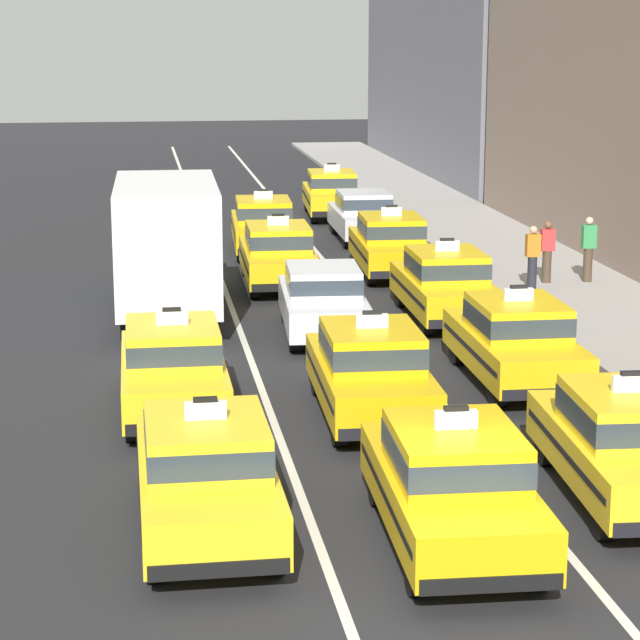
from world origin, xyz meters
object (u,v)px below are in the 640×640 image
(taxi_center_second, at_px, (371,370))
(pedestrian_by_storefront, at_px, (533,257))
(box_truck_left_third, at_px, (167,242))
(pedestrian_trailing, at_px, (588,249))
(taxi_center_fifth, at_px, (263,224))
(taxi_center_nearest, at_px, (453,483))
(taxi_center_fourth, at_px, (278,254))
(taxi_right_fourth, at_px, (390,243))
(sedan_right_fifth, at_px, (363,214))
(taxi_left_second, at_px, (173,366))
(pedestrian_mid_block, at_px, (547,252))
(taxi_left_nearest, at_px, (206,472))
(taxi_right_nearest, at_px, (626,441))
(taxi_right_second, at_px, (515,339))
(sedan_center_third, at_px, (323,299))
(taxi_right_third, at_px, (445,283))
(taxi_right_sixth, at_px, (331,193))

(taxi_center_second, xyz_separation_m, pedestrian_by_storefront, (6.02, 9.93, 0.10))
(box_truck_left_third, height_order, pedestrian_by_storefront, box_truck_left_third)
(box_truck_left_third, relative_size, pedestrian_trailing, 4.07)
(pedestrian_by_storefront, bearing_deg, taxi_center_fifth, 130.36)
(taxi_center_nearest, relative_size, taxi_center_second, 1.00)
(taxi_center_fourth, xyz_separation_m, pedestrian_by_storefront, (6.31, -2.02, 0.10))
(taxi_right_fourth, distance_m, sedan_right_fifth, 5.87)
(taxi_center_nearest, relative_size, pedestrian_by_storefront, 2.81)
(taxi_left_second, height_order, pedestrian_mid_block, taxi_left_second)
(taxi_left_nearest, xyz_separation_m, taxi_right_nearest, (6.11, 0.46, 0.00))
(taxi_left_nearest, xyz_separation_m, taxi_center_fifth, (3.02, 22.12, 0.00))
(taxi_right_second, bearing_deg, taxi_right_nearest, -91.99)
(pedestrian_mid_block, bearing_deg, pedestrian_trailing, -1.87)
(taxi_right_fourth, height_order, pedestrian_mid_block, taxi_right_fourth)
(sedan_center_third, distance_m, pedestrian_trailing, 8.91)
(taxi_center_nearest, xyz_separation_m, taxi_right_nearest, (2.91, 1.34, 0.00))
(taxi_left_second, relative_size, taxi_center_fifth, 0.98)
(taxi_center_fourth, height_order, taxi_right_nearest, same)
(taxi_right_third, bearing_deg, taxi_right_fourth, 91.59)
(pedestrian_by_storefront, bearing_deg, taxi_right_second, -109.44)
(taxi_right_second, distance_m, sedan_right_fifth, 17.22)
(taxi_center_fourth, xyz_separation_m, taxi_right_fourth, (3.26, 1.24, 0.00))
(taxi_center_fifth, bearing_deg, taxi_left_second, -101.28)
(taxi_center_nearest, distance_m, taxi_right_second, 8.25)
(taxi_center_second, distance_m, taxi_right_fourth, 13.52)
(taxi_left_second, relative_size, taxi_right_fourth, 0.98)
(taxi_center_fourth, height_order, taxi_right_third, same)
(sedan_right_fifth, bearing_deg, taxi_center_fifth, -151.23)
(pedestrian_by_storefront, bearing_deg, taxi_center_fourth, 162.23)
(pedestrian_trailing, bearing_deg, pedestrian_by_storefront, -155.48)
(taxi_right_nearest, bearing_deg, pedestrian_mid_block, 76.22)
(taxi_left_second, bearing_deg, taxi_center_fifth, 78.72)
(taxi_center_second, relative_size, sedan_center_third, 1.05)
(taxi_left_second, relative_size, taxi_center_second, 0.99)
(taxi_center_fourth, bearing_deg, taxi_right_sixth, 74.98)
(taxi_left_second, distance_m, pedestrian_by_storefront, 13.17)
(taxi_center_nearest, xyz_separation_m, taxi_right_fourth, (2.95, 19.00, 0.00))
(taxi_center_nearest, bearing_deg, pedestrian_trailing, 64.89)
(taxi_center_fifth, height_order, taxi_right_sixth, same)
(sedan_center_third, xyz_separation_m, pedestrian_mid_block, (6.60, 4.50, 0.13))
(box_truck_left_third, height_order, sedan_center_third, box_truck_left_third)
(box_truck_left_third, distance_m, taxi_right_sixth, 16.76)
(taxi_center_nearest, bearing_deg, taxi_right_second, 67.72)
(sedan_right_fifth, bearing_deg, taxi_left_nearest, -104.99)
(taxi_center_second, bearing_deg, pedestrian_by_storefront, 58.75)
(taxi_left_nearest, height_order, taxi_center_fourth, same)
(sedan_center_third, height_order, taxi_right_third, taxi_right_third)
(taxi_center_fourth, height_order, pedestrian_by_storefront, taxi_center_fourth)
(taxi_right_nearest, bearing_deg, taxi_right_fourth, 89.89)
(box_truck_left_third, bearing_deg, pedestrian_mid_block, 10.87)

